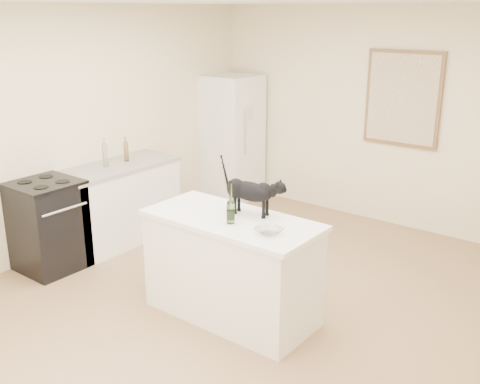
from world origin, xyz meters
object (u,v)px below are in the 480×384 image
object	(u,v)px
black_cat	(250,194)
wine_bottle	(231,205)
stove	(49,226)
glass_bowl	(269,231)
fridge	(231,138)

from	to	relation	value
black_cat	wine_bottle	bearing A→B (deg)	-102.88
stove	glass_bowl	world-z (taller)	glass_bowl
wine_bottle	stove	bearing A→B (deg)	-172.00
stove	fridge	world-z (taller)	fridge
black_cat	wine_bottle	distance (m)	0.26
stove	black_cat	distance (m)	2.28
stove	wine_bottle	size ratio (longest dim) A/B	2.91
fridge	glass_bowl	size ratio (longest dim) A/B	8.28
wine_bottle	glass_bowl	xyz separation A→B (m)	(0.38, -0.00, -0.13)
fridge	wine_bottle	distance (m)	3.40
stove	glass_bowl	xyz separation A→B (m)	(2.50, 0.30, 0.48)
wine_bottle	glass_bowl	bearing A→B (deg)	-0.28
glass_bowl	wine_bottle	bearing A→B (deg)	179.72
fridge	black_cat	bearing A→B (deg)	-48.43
fridge	wine_bottle	world-z (taller)	fridge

